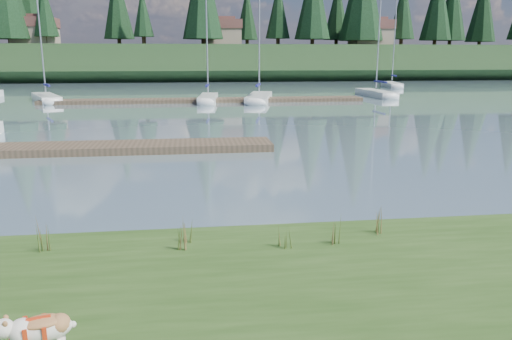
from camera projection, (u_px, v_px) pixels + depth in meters
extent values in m
plane|color=#7894A0|center=(181.00, 102.00, 40.46)|extent=(200.00, 200.00, 0.00)
cube|color=#1D3419|center=(184.00, 63.00, 81.44)|extent=(200.00, 20.00, 5.00)
cylinder|color=silver|center=(61.00, 338.00, 5.95)|extent=(0.10, 0.10, 0.20)
ellipsoid|color=silver|center=(43.00, 329.00, 5.74)|extent=(0.72, 0.49, 0.31)
ellipsoid|color=#A56E3E|center=(42.00, 322.00, 5.72)|extent=(0.52, 0.42, 0.11)
ellipsoid|color=silver|center=(3.00, 329.00, 5.57)|extent=(0.28, 0.29, 0.23)
cube|color=#4C3D2C|center=(70.00, 149.00, 19.63)|extent=(16.00, 2.00, 0.30)
cube|color=#4C3D2C|center=(205.00, 100.00, 40.68)|extent=(26.00, 2.20, 0.30)
cube|color=white|center=(46.00, 99.00, 41.11)|extent=(3.91, 6.63, 0.70)
ellipsoid|color=white|center=(41.00, 96.00, 43.87)|extent=(2.01, 2.20, 0.70)
cylinder|color=silver|center=(40.00, 27.00, 39.83)|extent=(0.12, 0.12, 10.25)
cube|color=navy|center=(47.00, 85.00, 40.09)|extent=(1.19, 2.48, 0.20)
cube|color=white|center=(208.00, 99.00, 40.67)|extent=(1.93, 6.02, 0.70)
ellipsoid|color=white|center=(210.00, 96.00, 43.56)|extent=(1.45, 1.74, 0.70)
cylinder|color=silver|center=(207.00, 33.00, 39.50)|extent=(0.12, 0.12, 9.31)
cube|color=navy|center=(207.00, 85.00, 39.62)|extent=(0.43, 2.36, 0.20)
cube|color=white|center=(259.00, 99.00, 41.50)|extent=(3.29, 7.61, 0.70)
ellipsoid|color=white|center=(263.00, 95.00, 45.10)|extent=(2.03, 2.33, 0.70)
cylinder|color=silver|center=(259.00, 20.00, 40.09)|extent=(0.12, 0.12, 11.41)
cube|color=navy|center=(258.00, 85.00, 40.25)|extent=(0.85, 2.92, 0.20)
cube|color=white|center=(376.00, 94.00, 46.27)|extent=(1.74, 6.76, 0.70)
ellipsoid|color=white|center=(362.00, 92.00, 49.50)|extent=(1.52, 1.88, 0.70)
cylinder|color=silver|center=(379.00, 30.00, 44.98)|extent=(0.12, 0.12, 10.36)
cube|color=navy|center=(380.00, 82.00, 45.12)|extent=(0.28, 2.68, 0.20)
cube|color=white|center=(392.00, 85.00, 59.73)|extent=(2.49, 6.33, 0.70)
ellipsoid|color=white|center=(386.00, 84.00, 62.74)|extent=(1.63, 1.90, 0.70)
cylinder|color=silver|center=(394.00, 41.00, 58.57)|extent=(0.12, 0.12, 9.21)
cube|color=navy|center=(394.00, 76.00, 58.65)|extent=(0.64, 2.45, 0.20)
cone|color=#475B23|center=(179.00, 233.00, 8.84)|extent=(0.03, 0.03, 0.61)
cone|color=brown|center=(185.00, 238.00, 8.80)|extent=(0.03, 0.03, 0.49)
cone|color=#475B23|center=(182.00, 231.00, 8.87)|extent=(0.03, 0.03, 0.68)
cone|color=brown|center=(187.00, 239.00, 8.85)|extent=(0.03, 0.03, 0.43)
cone|color=#475B23|center=(180.00, 237.00, 8.77)|extent=(0.03, 0.03, 0.55)
cone|color=#475B23|center=(183.00, 229.00, 9.25)|extent=(0.03, 0.03, 0.50)
cone|color=brown|center=(189.00, 232.00, 9.21)|extent=(0.03, 0.03, 0.40)
cone|color=#475B23|center=(186.00, 227.00, 9.28)|extent=(0.03, 0.03, 0.55)
cone|color=brown|center=(191.00, 233.00, 9.25)|extent=(0.03, 0.03, 0.35)
cone|color=#475B23|center=(184.00, 231.00, 9.18)|extent=(0.03, 0.03, 0.45)
cone|color=#475B23|center=(333.00, 229.00, 9.17)|extent=(0.03, 0.03, 0.54)
cone|color=brown|center=(340.00, 233.00, 9.13)|extent=(0.03, 0.03, 0.43)
cone|color=#475B23|center=(336.00, 227.00, 9.20)|extent=(0.03, 0.03, 0.59)
cone|color=brown|center=(341.00, 234.00, 9.17)|extent=(0.03, 0.03, 0.38)
cone|color=#475B23|center=(336.00, 232.00, 9.10)|extent=(0.03, 0.03, 0.48)
cone|color=#475B23|center=(41.00, 235.00, 8.79)|extent=(0.03, 0.03, 0.59)
cone|color=brown|center=(47.00, 239.00, 8.75)|extent=(0.03, 0.03, 0.48)
cone|color=#475B23|center=(45.00, 233.00, 8.82)|extent=(0.03, 0.03, 0.65)
cone|color=brown|center=(49.00, 240.00, 8.80)|extent=(0.03, 0.03, 0.42)
cone|color=#475B23|center=(41.00, 238.00, 8.72)|extent=(0.03, 0.03, 0.53)
cone|color=#475B23|center=(281.00, 237.00, 8.99)|extent=(0.03, 0.03, 0.40)
cone|color=brown|center=(287.00, 240.00, 8.94)|extent=(0.03, 0.03, 0.32)
cone|color=#475B23|center=(284.00, 235.00, 9.02)|extent=(0.03, 0.03, 0.44)
cone|color=brown|center=(289.00, 240.00, 8.99)|extent=(0.03, 0.03, 0.28)
cone|color=#475B23|center=(283.00, 239.00, 8.92)|extent=(0.03, 0.03, 0.36)
cone|color=#475B23|center=(373.00, 218.00, 9.68)|extent=(0.03, 0.03, 0.59)
cone|color=brown|center=(379.00, 222.00, 9.64)|extent=(0.03, 0.03, 0.47)
cone|color=#475B23|center=(375.00, 216.00, 9.71)|extent=(0.03, 0.03, 0.65)
cone|color=brown|center=(380.00, 223.00, 9.69)|extent=(0.03, 0.03, 0.41)
cone|color=#475B23|center=(375.00, 221.00, 9.62)|extent=(0.03, 0.03, 0.53)
cube|color=#33281C|center=(156.00, 244.00, 9.92)|extent=(60.00, 0.50, 0.14)
cylinder|color=#382619|center=(10.00, 40.00, 72.66)|extent=(0.60, 0.60, 1.80)
cylinder|color=#382619|center=(119.00, 41.00, 78.43)|extent=(0.60, 0.60, 1.80)
cone|color=black|center=(117.00, 2.00, 77.12)|extent=(4.84, 4.84, 11.00)
cylinder|color=#382619|center=(203.00, 40.00, 74.29)|extent=(0.60, 0.60, 1.80)
cylinder|color=#382619|center=(278.00, 41.00, 79.69)|extent=(0.60, 0.60, 1.80)
cone|color=black|center=(278.00, 9.00, 78.58)|extent=(3.96, 3.96, 9.00)
cylinder|color=#382619|center=(360.00, 41.00, 79.41)|extent=(0.60, 0.60, 1.80)
cylinder|color=#382619|center=(434.00, 42.00, 84.09)|extent=(0.60, 0.60, 1.80)
cone|color=black|center=(438.00, 3.00, 82.68)|extent=(5.28, 5.28, 12.00)
cube|color=gray|center=(35.00, 37.00, 74.86)|extent=(6.00, 5.00, 2.80)
cube|color=brown|center=(34.00, 23.00, 74.39)|extent=(6.30, 5.30, 1.40)
cube|color=brown|center=(34.00, 17.00, 74.21)|extent=(4.20, 3.60, 0.70)
cube|color=gray|center=(221.00, 38.00, 79.39)|extent=(6.00, 5.00, 2.80)
cube|color=brown|center=(221.00, 24.00, 78.92)|extent=(6.30, 5.30, 1.40)
cube|color=brown|center=(221.00, 19.00, 78.74)|extent=(4.20, 3.60, 0.70)
cube|color=gray|center=(370.00, 38.00, 80.52)|extent=(6.00, 5.00, 2.80)
cube|color=brown|center=(371.00, 25.00, 80.05)|extent=(6.30, 5.30, 1.40)
cube|color=brown|center=(371.00, 20.00, 79.87)|extent=(4.20, 3.60, 0.70)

